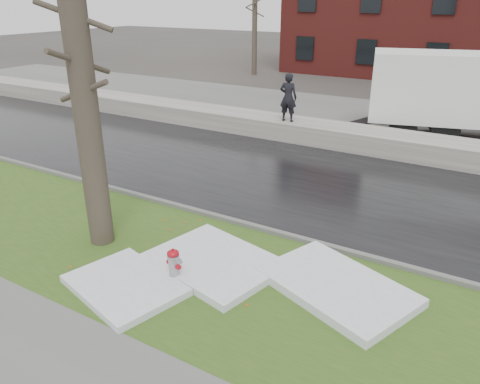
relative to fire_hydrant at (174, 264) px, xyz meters
The scene contains 15 objects.
ground 1.91m from the fire_hydrant, 74.94° to the left, with size 120.00×120.00×0.00m, color #47423D.
verge 0.83m from the fire_hydrant, 48.36° to the left, with size 60.00×4.50×0.04m, color #2B4F1A.
road 6.32m from the fire_hydrant, 85.61° to the left, with size 60.00×7.00×0.03m, color black.
parking_lot 14.81m from the fire_hydrant, 88.13° to the left, with size 60.00×9.00×0.03m, color slate.
curb 2.86m from the fire_hydrant, 80.20° to the left, with size 60.00×0.15×0.14m, color slate.
snowbank 10.50m from the fire_hydrant, 87.37° to the left, with size 60.00×1.60×0.75m, color #B9B5A9.
bg_tree_left 26.59m from the fire_hydrant, 115.83° to the left, with size 1.40×1.62×6.50m.
bg_tree_center 28.48m from the fire_hydrant, 101.23° to the left, with size 1.40×1.62×6.50m.
fire_hydrant is the anchor object (origin of this frame).
tree 3.91m from the fire_hydrant, 169.50° to the left, with size 1.39×1.66×6.71m.
box_truck 14.26m from the fire_hydrant, 75.71° to the left, with size 9.96×4.44×3.30m.
worker 10.53m from the fire_hydrant, 103.35° to the left, with size 0.68×0.44×1.86m, color black.
snow_patch_near 1.00m from the fire_hydrant, 68.09° to the left, with size 2.60×2.00×0.16m, color white.
snow_patch_far 1.02m from the fire_hydrant, 133.31° to the right, with size 2.20×1.60×0.14m, color white.
snow_patch_side 3.19m from the fire_hydrant, 24.88° to the left, with size 2.80×1.80×0.18m, color white.
Camera 1 is at (4.68, -7.90, 5.30)m, focal length 35.00 mm.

